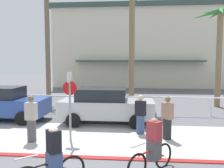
{
  "coord_description": "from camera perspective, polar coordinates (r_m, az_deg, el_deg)",
  "views": [
    {
      "loc": [
        1.61,
        -5.0,
        2.95
      ],
      "look_at": [
        0.58,
        6.0,
        1.93
      ],
      "focal_mm": 39.37,
      "sensor_mm": 36.0,
      "label": 1
    }
  ],
  "objects": [
    {
      "name": "ground_plane",
      "position": [
        15.37,
        -0.79,
        -5.81
      ],
      "size": [
        80.0,
        80.0,
        0.0
      ],
      "primitive_type": "plane",
      "color": "#5B5B60"
    },
    {
      "name": "sidewalk_strip",
      "position": [
        9.79,
        -4.48,
        -12.25
      ],
      "size": [
        44.0,
        4.0,
        0.02
      ],
      "primitive_type": "cube",
      "color": "beige",
      "rests_on": "ground"
    },
    {
      "name": "curb_paint",
      "position": [
        7.94,
        -7.04,
        -16.5
      ],
      "size": [
        44.0,
        0.24,
        0.03
      ],
      "primitive_type": "cube",
      "color": "maroon",
      "rests_on": "ground"
    },
    {
      "name": "building_backdrop",
      "position": [
        31.49,
        6.27,
        8.42
      ],
      "size": [
        20.15,
        10.29,
        9.35
      ],
      "color": "beige",
      "rests_on": "ground"
    },
    {
      "name": "rail_fence",
      "position": [
        13.76,
        -1.46,
        -3.58
      ],
      "size": [
        20.7,
        0.08,
        1.04
      ],
      "color": "white",
      "rests_on": "ground"
    },
    {
      "name": "stop_sign_bike_lane",
      "position": [
        9.17,
        -9.75,
        -2.81
      ],
      "size": [
        0.52,
        0.56,
        2.56
      ],
      "color": "gray",
      "rests_on": "ground"
    },
    {
      "name": "palm_tree_2",
      "position": [
        19.99,
        -14.97,
        16.54
      ],
      "size": [
        3.12,
        2.9,
        9.38
      ],
      "color": "#756047",
      "rests_on": "ground"
    },
    {
      "name": "palm_tree_3",
      "position": [
        16.31,
        4.5,
        15.78
      ],
      "size": [
        3.11,
        3.59,
        7.72
      ],
      "color": "#846B4C",
      "rests_on": "ground"
    },
    {
      "name": "palm_tree_4",
      "position": [
        17.38,
        23.81,
        10.93
      ],
      "size": [
        3.59,
        3.03,
        6.33
      ],
      "color": "#846B4C",
      "rests_on": "ground"
    },
    {
      "name": "car_blue_1",
      "position": [
        13.48,
        -24.18,
        -4.09
      ],
      "size": [
        4.4,
        2.02,
        1.69
      ],
      "color": "#284793",
      "rests_on": "ground"
    },
    {
      "name": "car_silver_2",
      "position": [
        11.7,
        -1.48,
        -4.99
      ],
      "size": [
        4.4,
        2.02,
        1.69
      ],
      "color": "#B2B7BC",
      "rests_on": "ground"
    },
    {
      "name": "cyclist_red_0",
      "position": [
        6.78,
        9.48,
        -14.26
      ],
      "size": [
        1.27,
        1.39,
        1.5
      ],
      "color": "black",
      "rests_on": "ground"
    },
    {
      "name": "cyclist_black_1",
      "position": [
        6.07,
        -13.74,
        -16.73
      ],
      "size": [
        1.44,
        1.2,
        1.5
      ],
      "color": "black",
      "rests_on": "ground"
    },
    {
      "name": "pedestrian_1",
      "position": [
        10.1,
        6.62,
        -7.44
      ],
      "size": [
        0.47,
        0.42,
        1.61
      ],
      "color": "#384C7A",
      "rests_on": "ground"
    },
    {
      "name": "pedestrian_2",
      "position": [
        9.59,
        12.72,
        -8.08
      ],
      "size": [
        0.45,
        0.47,
        1.65
      ],
      "color": "#232326",
      "rests_on": "ground"
    },
    {
      "name": "pedestrian_3",
      "position": [
        9.54,
        -18.22,
        -8.06
      ],
      "size": [
        0.41,
        0.34,
        1.72
      ],
      "color": "#4C4C51",
      "rests_on": "ground"
    }
  ]
}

